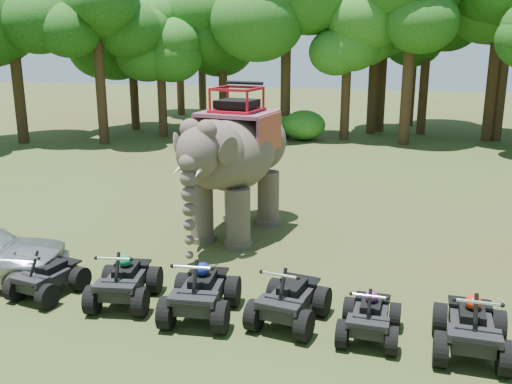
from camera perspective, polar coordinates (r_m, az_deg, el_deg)
ground at (r=13.71m, az=-1.32°, el=-8.96°), size 110.00×110.00×0.00m
elephant at (r=16.53m, az=-2.01°, el=3.20°), size 3.01×5.48×4.37m
atv_0 at (r=13.63m, az=-20.17°, el=-7.43°), size 1.38×1.73×1.16m
atv_1 at (r=12.77m, az=-13.06°, el=-8.09°), size 1.54×1.93×1.29m
atv_2 at (r=11.90m, az=-5.55°, el=-9.27°), size 1.54×1.99×1.38m
atv_3 at (r=11.65m, az=3.38°, el=-10.01°), size 1.54×1.93×1.30m
atv_4 at (r=11.31m, az=11.36°, el=-11.55°), size 1.15×1.56×1.14m
atv_5 at (r=11.26m, az=20.81°, el=-11.88°), size 1.35×1.82×1.33m
tree_0 at (r=32.88m, az=9.04°, el=11.63°), size 5.20×5.20×7.43m
tree_1 at (r=31.84m, az=15.09°, el=13.34°), size 6.86×6.86×9.80m
tree_2 at (r=34.52m, az=22.78°, el=12.52°), size 6.62×6.62×9.46m
tree_29 at (r=33.92m, az=-22.99°, el=12.70°), size 6.82×6.82×9.74m
tree_30 at (r=32.27m, az=-15.38°, el=11.65°), size 5.54×5.54×7.91m
tree_31 at (r=33.90m, az=-9.46°, el=11.34°), size 4.90×4.90×7.00m
tree_32 at (r=35.46m, az=-3.34°, el=11.99°), size 5.18×5.18×7.40m
tree_33 at (r=33.71m, az=3.01°, el=13.52°), size 6.56×6.56×9.37m
tree_34 at (r=36.27m, az=12.58°, el=13.39°), size 6.64×6.64×9.49m
tree_36 at (r=37.00m, az=-12.22°, el=11.93°), size 5.28×5.28×7.55m
tree_37 at (r=35.35m, az=11.67°, el=11.97°), size 5.41×5.41×7.72m
tree_38 at (r=34.87m, az=23.70°, el=13.71°), size 7.70×7.70×11.00m
tree_39 at (r=39.32m, az=15.44°, el=13.15°), size 6.48×6.48×9.26m
tree_40 at (r=43.90m, az=-7.67°, el=13.42°), size 6.20×6.20×8.85m
tree_43 at (r=35.85m, az=16.55°, el=11.64°), size 5.35×5.35×7.64m
tree_44 at (r=40.33m, az=-5.42°, el=12.21°), size 5.07×5.07×7.25m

